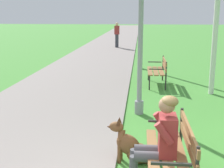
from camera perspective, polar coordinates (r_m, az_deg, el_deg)
The scene contains 8 objects.
paved_path at distance 27.29m, azimuth 0.76°, elevation 8.22°, with size 3.63×60.00×0.04m, color gray.
park_bench_near at distance 4.27m, azimuth 11.20°, elevation -11.39°, with size 0.55×1.50×0.85m.
park_bench_mid at distance 9.98m, azimuth 8.52°, elevation 2.72°, with size 0.55×1.50×0.85m.
person_seated_on_near_bench at distance 4.09m, azimuth 8.53°, elevation -9.84°, with size 0.74×0.49×1.25m.
dog_brown at distance 4.86m, azimuth 3.56°, elevation -11.35°, with size 0.83×0.33×0.71m.
lamp_post_near at distance 6.83m, azimuth 5.30°, elevation 12.16°, with size 0.24×0.24×4.19m.
lamp_post_mid at distance 12.82m, azimuth 5.31°, elevation 13.16°, with size 0.24×0.24×4.49m.
pedestrian_distant at distance 20.47m, azimuth 0.90°, elevation 8.95°, with size 0.32×0.22×1.65m.
Camera 1 is at (-0.02, -3.12, 2.25)m, focal length 49.98 mm.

